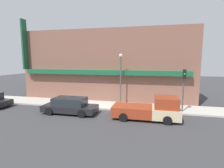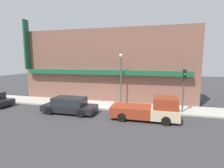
% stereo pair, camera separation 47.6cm
% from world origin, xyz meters
% --- Properties ---
extents(ground_plane, '(80.00, 80.00, 0.00)m').
position_xyz_m(ground_plane, '(0.00, 0.00, 0.00)').
color(ground_plane, '#38383A').
extents(sidewalk, '(36.00, 3.00, 0.14)m').
position_xyz_m(sidewalk, '(0.00, 1.50, 0.07)').
color(sidewalk, '#B7B2A8').
rests_on(sidewalk, ground).
extents(building, '(19.80, 3.80, 9.37)m').
position_xyz_m(building, '(-0.02, 4.48, 4.05)').
color(building, brown).
rests_on(building, ground).
extents(pickup_truck, '(5.24, 2.29, 1.85)m').
position_xyz_m(pickup_truck, '(5.23, -1.65, 0.80)').
color(pickup_truck, beige).
rests_on(pickup_truck, ground).
extents(parked_car, '(4.78, 2.10, 1.41)m').
position_xyz_m(parked_car, '(-1.71, -1.65, 0.69)').
color(parked_car, black).
rests_on(parked_car, ground).
extents(fire_hydrant, '(0.18, 0.18, 0.61)m').
position_xyz_m(fire_hydrant, '(5.34, 0.44, 0.44)').
color(fire_hydrant, red).
rests_on(fire_hydrant, sidewalk).
extents(street_lamp, '(0.36, 0.36, 5.18)m').
position_xyz_m(street_lamp, '(2.19, 1.95, 3.41)').
color(street_lamp, '#4C4C4C').
rests_on(street_lamp, sidewalk).
extents(traffic_light, '(0.28, 0.42, 3.75)m').
position_xyz_m(traffic_light, '(8.00, 0.57, 2.72)').
color(traffic_light, '#4C4C4C').
rests_on(traffic_light, sidewalk).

